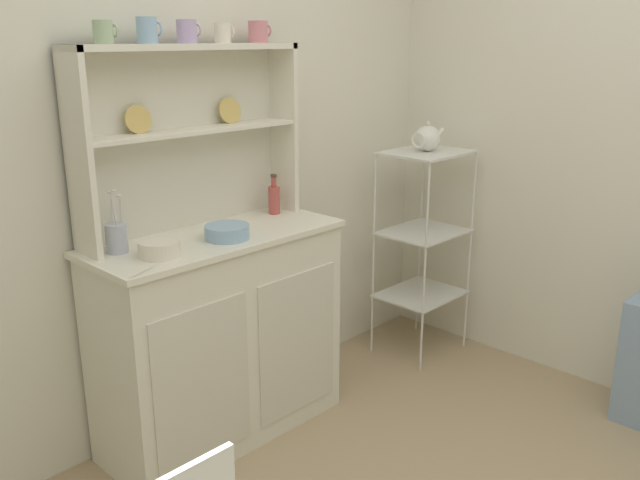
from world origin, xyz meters
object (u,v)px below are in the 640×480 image
(hutch_shelf_unit, at_px, (186,124))
(jam_bottle, at_px, (274,198))
(hutch_cabinet, at_px, (221,334))
(utensil_jar, at_px, (116,237))
(cup_sage_0, at_px, (103,32))
(bowl_mixing_large, at_px, (159,249))
(bakers_rack, at_px, (423,227))
(porcelain_teapot, at_px, (427,138))

(hutch_shelf_unit, height_order, jam_bottle, hutch_shelf_unit)
(hutch_cabinet, distance_m, utensil_jar, 0.64)
(cup_sage_0, relative_size, bowl_mixing_large, 0.55)
(cup_sage_0, bearing_deg, hutch_cabinet, -19.22)
(bowl_mixing_large, distance_m, utensil_jar, 0.18)
(jam_bottle, bearing_deg, bakers_rack, -13.46)
(hutch_shelf_unit, bearing_deg, cup_sage_0, -173.12)
(bowl_mixing_large, distance_m, porcelain_teapot, 1.60)
(hutch_shelf_unit, xyz_separation_m, jam_bottle, (0.40, -0.08, -0.36))
(hutch_shelf_unit, relative_size, bakers_rack, 0.90)
(hutch_shelf_unit, height_order, utensil_jar, hutch_shelf_unit)
(bakers_rack, bearing_deg, hutch_cabinet, 174.49)
(cup_sage_0, xyz_separation_m, jam_bottle, (0.75, -0.04, -0.71))
(bakers_rack, distance_m, utensil_jar, 1.70)
(cup_sage_0, relative_size, jam_bottle, 0.46)
(hutch_cabinet, height_order, bowl_mixing_large, bowl_mixing_large)
(hutch_cabinet, relative_size, utensil_jar, 4.38)
(hutch_cabinet, relative_size, hutch_shelf_unit, 1.07)
(porcelain_teapot, bearing_deg, cup_sage_0, 171.40)
(bakers_rack, distance_m, porcelain_teapot, 0.47)
(jam_bottle, xyz_separation_m, utensil_jar, (-0.79, -0.01, -0.01))
(hutch_shelf_unit, height_order, bowl_mixing_large, hutch_shelf_unit)
(bakers_rack, height_order, cup_sage_0, cup_sage_0)
(hutch_cabinet, relative_size, jam_bottle, 5.95)
(hutch_shelf_unit, distance_m, utensil_jar, 0.55)
(utensil_jar, bearing_deg, hutch_cabinet, -11.12)
(cup_sage_0, bearing_deg, utensil_jar, -135.60)
(bakers_rack, height_order, bowl_mixing_large, bakers_rack)
(bakers_rack, distance_m, cup_sage_0, 1.91)
(utensil_jar, bearing_deg, porcelain_teapot, -6.86)
(jam_bottle, distance_m, porcelain_teapot, 0.92)
(hutch_cabinet, xyz_separation_m, hutch_shelf_unit, (-0.00, 0.16, 0.87))
(cup_sage_0, bearing_deg, porcelain_teapot, -8.60)
(bakers_rack, relative_size, utensil_jar, 4.53)
(hutch_shelf_unit, bearing_deg, jam_bottle, -11.18)
(hutch_cabinet, xyz_separation_m, utensil_jar, (-0.40, 0.08, 0.50))
(utensil_jar, distance_m, porcelain_teapot, 1.69)
(hutch_cabinet, height_order, bakers_rack, bakers_rack)
(cup_sage_0, distance_m, utensil_jar, 0.73)
(jam_bottle, bearing_deg, hutch_shelf_unit, 168.82)
(hutch_cabinet, height_order, jam_bottle, jam_bottle)
(hutch_cabinet, height_order, hutch_shelf_unit, hutch_shelf_unit)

